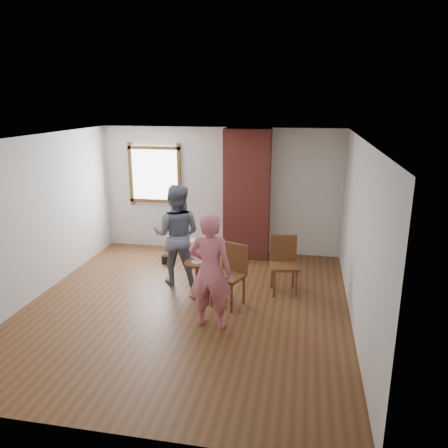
% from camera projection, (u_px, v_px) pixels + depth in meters
% --- Properties ---
extents(ground, '(5.50, 5.50, 0.00)m').
position_uv_depth(ground, '(186.00, 307.00, 6.84)').
color(ground, brown).
rests_on(ground, ground).
extents(room_shell, '(5.04, 5.52, 2.62)m').
position_uv_depth(room_shell, '(190.00, 186.00, 6.93)').
color(room_shell, silver).
rests_on(room_shell, ground).
extents(brick_chimney, '(0.90, 0.50, 2.60)m').
position_uv_depth(brick_chimney, '(247.00, 194.00, 8.74)').
color(brick_chimney, '#A24239').
rests_on(brick_chimney, ground).
extents(stoneware_crock, '(0.37, 0.37, 0.43)m').
position_uv_depth(stoneware_crock, '(196.00, 250.00, 8.76)').
color(stoneware_crock, '#C0AB8B').
rests_on(stoneware_crock, ground).
extents(dark_pot, '(0.20, 0.20, 0.16)m').
position_uv_depth(dark_pot, '(165.00, 259.00, 8.64)').
color(dark_pot, black).
rests_on(dark_pot, ground).
extents(dining_chair_left, '(0.59, 0.59, 0.97)m').
position_uv_depth(dining_chair_left, '(230.00, 271.00, 6.82)').
color(dining_chair_left, brown).
rests_on(dining_chair_left, ground).
extents(dining_chair_right, '(0.52, 0.52, 0.95)m').
position_uv_depth(dining_chair_right, '(284.00, 261.00, 7.28)').
color(dining_chair_right, brown).
rests_on(dining_chair_right, ground).
extents(side_table, '(0.40, 0.40, 0.60)m').
position_uv_depth(side_table, '(197.00, 273.00, 7.11)').
color(side_table, brown).
rests_on(side_table, ground).
extents(cake_plate, '(0.18, 0.18, 0.01)m').
position_uv_depth(cake_plate, '(197.00, 262.00, 7.05)').
color(cake_plate, white).
rests_on(cake_plate, side_table).
extents(cake_slice, '(0.08, 0.07, 0.06)m').
position_uv_depth(cake_slice, '(197.00, 260.00, 7.04)').
color(cake_slice, silver).
rests_on(cake_slice, cake_plate).
extents(man, '(0.88, 0.70, 1.76)m').
position_uv_depth(man, '(177.00, 235.00, 7.54)').
color(man, '#151E3B').
rests_on(man, ground).
extents(person_pink, '(0.65, 0.45, 1.68)m').
position_uv_depth(person_pink, '(210.00, 271.00, 6.04)').
color(person_pink, '#D16878').
rests_on(person_pink, ground).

